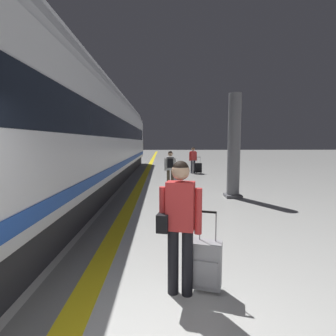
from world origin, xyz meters
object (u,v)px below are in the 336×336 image
passenger_mid (193,158)px  traveller_foreground (179,218)px  passenger_near (170,166)px  rolling_suitcase_foreground (207,264)px  suitcase_near (178,182)px  high_speed_train (69,125)px  platform_pillar (234,148)px  suitcase_mid (198,168)px

passenger_mid → traveller_foreground: bearing=-97.8°
passenger_mid → passenger_near: bearing=-106.9°
rolling_suitcase_foreground → passenger_mid: 12.70m
rolling_suitcase_foreground → suitcase_near: bearing=89.2°
traveller_foreground → high_speed_train: bearing=120.3°
high_speed_train → passenger_mid: high_speed_train is taller
passenger_near → suitcase_near: (0.32, -0.23, -0.61)m
high_speed_train → platform_pillar: size_ratio=8.47×
traveller_foreground → platform_pillar: 6.21m
suitcase_near → passenger_mid: bearing=76.9°
high_speed_train → passenger_near: bearing=25.6°
passenger_near → suitcase_near: bearing=-35.3°
passenger_mid → platform_pillar: size_ratio=0.45×
high_speed_train → suitcase_mid: high_speed_train is taller
passenger_near → traveller_foreground: bearing=-91.1°
passenger_mid → suitcase_mid: size_ratio=1.58×
passenger_near → suitcase_mid: 5.50m
passenger_mid → platform_pillar: 7.00m
rolling_suitcase_foreground → suitcase_near: 7.13m
passenger_near → passenger_mid: passenger_mid is taller
suitcase_near → passenger_mid: size_ratio=0.60×
traveller_foreground → suitcase_mid: (2.06, 12.53, -0.65)m
traveller_foreground → platform_pillar: platform_pillar is taller
traveller_foreground → passenger_mid: bearing=82.2°
rolling_suitcase_foreground → suitcase_mid: (1.69, 12.48, -0.02)m
platform_pillar → traveller_foreground: bearing=-111.9°
passenger_mid → suitcase_mid: passenger_mid is taller
rolling_suitcase_foreground → passenger_near: passenger_near is taller
high_speed_train → traveller_foreground: size_ratio=17.73×
high_speed_train → traveller_foreground: (3.35, -5.73, -1.51)m
platform_pillar → suitcase_mid: bearing=92.0°
rolling_suitcase_foreground → passenger_near: bearing=91.7°
high_speed_train → suitcase_mid: bearing=51.5°
high_speed_train → suitcase_mid: size_ratio=29.68×
rolling_suitcase_foreground → traveller_foreground: bearing=-172.2°
high_speed_train → platform_pillar: 5.71m
passenger_near → passenger_mid: size_ratio=0.97×
rolling_suitcase_foreground → platform_pillar: size_ratio=0.29×
passenger_mid → suitcase_mid: bearing=-21.7°
traveller_foreground → passenger_mid: traveller_foreground is taller
traveller_foreground → suitcase_mid: size_ratio=1.67×
traveller_foreground → passenger_near: (0.14, 7.41, -0.06)m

